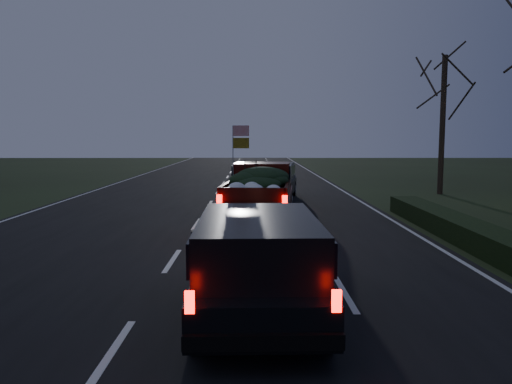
# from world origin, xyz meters

# --- Properties ---
(ground) EXTENTS (120.00, 120.00, 0.00)m
(ground) POSITION_xyz_m (0.00, 0.00, 0.00)
(ground) COLOR black
(ground) RESTS_ON ground
(road_asphalt) EXTENTS (14.00, 120.00, 0.02)m
(road_asphalt) POSITION_xyz_m (0.00, 0.00, 0.01)
(road_asphalt) COLOR black
(road_asphalt) RESTS_ON ground
(hedge_row) EXTENTS (1.00, 10.00, 0.60)m
(hedge_row) POSITION_xyz_m (7.80, 3.00, 0.30)
(hedge_row) COLOR black
(hedge_row) RESTS_ON ground
(bare_tree_far) EXTENTS (3.60, 3.60, 7.00)m
(bare_tree_far) POSITION_xyz_m (11.50, 14.00, 5.23)
(bare_tree_far) COLOR black
(bare_tree_far) RESTS_ON ground
(pickup_truck) EXTENTS (2.70, 5.83, 2.96)m
(pickup_truck) POSITION_xyz_m (2.15, 6.16, 1.11)
(pickup_truck) COLOR #3C0C08
(pickup_truck) RESTS_ON ground
(lead_suv) EXTENTS (2.68, 5.04, 1.38)m
(lead_suv) POSITION_xyz_m (2.74, 11.56, 1.04)
(lead_suv) COLOR black
(lead_suv) RESTS_ON ground
(rear_suv) EXTENTS (2.21, 4.67, 1.33)m
(rear_suv) POSITION_xyz_m (1.98, -3.58, 1.01)
(rear_suv) COLOR black
(rear_suv) RESTS_ON ground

